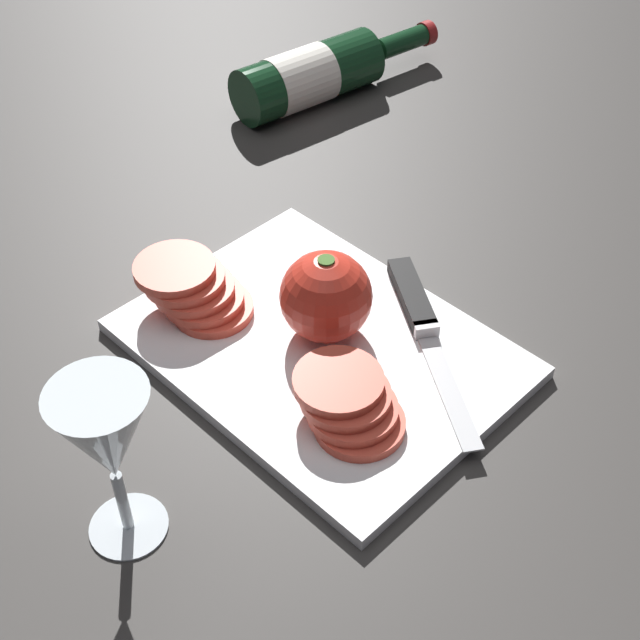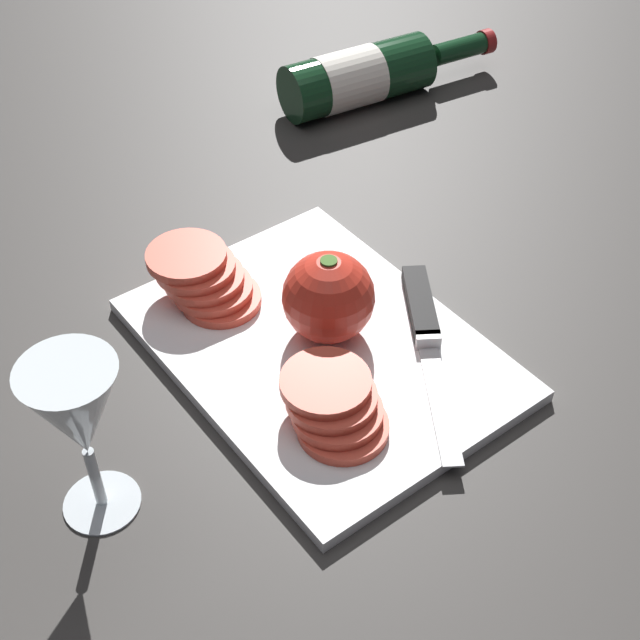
# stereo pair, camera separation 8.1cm
# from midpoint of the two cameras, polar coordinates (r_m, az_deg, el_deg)

# --- Properties ---
(ground_plane) EXTENTS (3.00, 3.00, 0.00)m
(ground_plane) POSITION_cam_midpoint_polar(r_m,az_deg,el_deg) (0.85, -5.65, -1.45)
(ground_plane) COLOR #383533
(cutting_board) EXTENTS (0.35, 0.26, 0.01)m
(cutting_board) POSITION_cam_midpoint_polar(r_m,az_deg,el_deg) (0.83, -2.77, -1.96)
(cutting_board) COLOR white
(cutting_board) RESTS_ON ground_plane
(wine_bottle) EXTENTS (0.10, 0.32, 0.08)m
(wine_bottle) POSITION_cam_midpoint_polar(r_m,az_deg,el_deg) (1.20, -2.36, 15.40)
(wine_bottle) COLOR #14381E
(wine_bottle) RESTS_ON ground_plane
(wine_glass) EXTENTS (0.07, 0.07, 0.15)m
(wine_glass) POSITION_cam_midpoint_polar(r_m,az_deg,el_deg) (0.66, -16.95, -7.66)
(wine_glass) COLOR silver
(wine_glass) RESTS_ON ground_plane
(whole_tomato) EXTENTS (0.09, 0.09, 0.09)m
(whole_tomato) POSITION_cam_midpoint_polar(r_m,az_deg,el_deg) (0.81, -2.47, 1.39)
(whole_tomato) COLOR red
(whole_tomato) RESTS_ON cutting_board
(knife) EXTENTS (0.21, 0.15, 0.01)m
(knife) POSITION_cam_midpoint_polar(r_m,az_deg,el_deg) (0.85, 3.56, 0.58)
(knife) COLOR silver
(knife) RESTS_ON cutting_board
(tomato_slice_stack_near) EXTENTS (0.11, 0.09, 0.05)m
(tomato_slice_stack_near) POSITION_cam_midpoint_polar(r_m,az_deg,el_deg) (0.86, -10.75, 1.87)
(tomato_slice_stack_near) COLOR #DB4C38
(tomato_slice_stack_near) RESTS_ON cutting_board
(tomato_slice_stack_far) EXTENTS (0.11, 0.08, 0.04)m
(tomato_slice_stack_far) POSITION_cam_midpoint_polar(r_m,az_deg,el_deg) (0.75, -1.21, -5.46)
(tomato_slice_stack_far) COLOR #DB4C38
(tomato_slice_stack_far) RESTS_ON cutting_board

